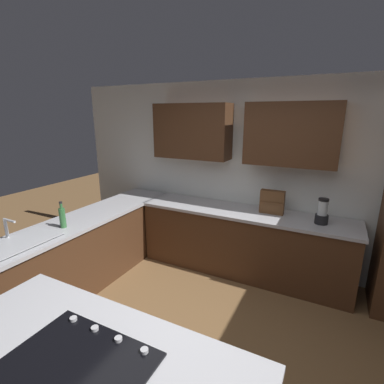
# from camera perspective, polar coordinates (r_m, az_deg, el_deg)

# --- Properties ---
(ground_plane) EXTENTS (14.00, 14.00, 0.00)m
(ground_plane) POSITION_cam_1_polar(r_m,az_deg,el_deg) (2.94, 0.00, -31.62)
(ground_plane) COLOR brown
(wall_back) EXTENTS (6.00, 0.44, 2.60)m
(wall_back) POSITION_cam_1_polar(r_m,az_deg,el_deg) (4.01, 12.41, 5.19)
(wall_back) COLOR silver
(wall_back) RESTS_ON ground
(lower_cabinets_back) EXTENTS (2.80, 0.60, 0.86)m
(lower_cabinets_back) POSITION_cam_1_polar(r_m,az_deg,el_deg) (4.03, 9.99, -10.09)
(lower_cabinets_back) COLOR #472B19
(lower_cabinets_back) RESTS_ON ground
(countertop_back) EXTENTS (2.84, 0.64, 0.04)m
(countertop_back) POSITION_cam_1_polar(r_m,az_deg,el_deg) (3.86, 10.30, -4.05)
(countertop_back) COLOR #B2B2B7
(countertop_back) RESTS_ON lower_cabinets_back
(lower_cabinets_side) EXTENTS (0.60, 2.90, 0.86)m
(lower_cabinets_side) POSITION_cam_1_polar(r_m,az_deg,el_deg) (3.98, -20.59, -11.26)
(lower_cabinets_side) COLOR #472B19
(lower_cabinets_side) RESTS_ON ground
(countertop_side) EXTENTS (0.64, 2.94, 0.04)m
(countertop_side) POSITION_cam_1_polar(r_m,az_deg,el_deg) (3.81, -21.23, -5.18)
(countertop_side) COLOR #B2B2B7
(countertop_side) RESTS_ON lower_cabinets_side
(island_top) EXTENTS (1.93, 1.00, 0.04)m
(island_top) POSITION_cam_1_polar(r_m,az_deg,el_deg) (1.82, -22.45, -30.26)
(island_top) COLOR #B2B2B7
(island_top) RESTS_ON island_base
(sink_unit) EXTENTS (0.46, 0.70, 0.23)m
(sink_unit) POSITION_cam_1_polar(r_m,az_deg,el_deg) (3.38, -31.40, -8.42)
(sink_unit) COLOR #515456
(sink_unit) RESTS_ON countertop_side
(cooktop) EXTENTS (0.76, 0.56, 0.03)m
(cooktop) POSITION_cam_1_polar(r_m,az_deg,el_deg) (1.81, -22.39, -29.54)
(cooktop) COLOR black
(cooktop) RESTS_ON island_top
(blender) EXTENTS (0.15, 0.15, 0.31)m
(blender) POSITION_cam_1_polar(r_m,az_deg,el_deg) (3.66, 24.71, -3.85)
(blender) COLOR black
(blender) RESTS_ON countertop_back
(spice_rack) EXTENTS (0.30, 0.11, 0.31)m
(spice_rack) POSITION_cam_1_polar(r_m,az_deg,el_deg) (3.81, 15.82, -1.95)
(spice_rack) COLOR brown
(spice_rack) RESTS_ON countertop_back
(dish_soap_bottle) EXTENTS (0.07, 0.07, 0.31)m
(dish_soap_bottle) POSITION_cam_1_polar(r_m,az_deg,el_deg) (3.54, -24.62, -4.61)
(dish_soap_bottle) COLOR #336B38
(dish_soap_bottle) RESTS_ON countertop_side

